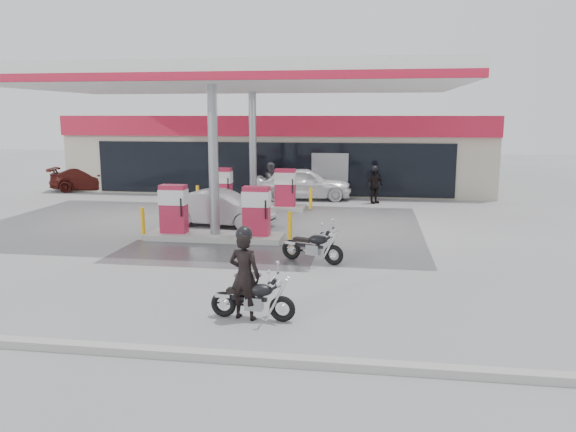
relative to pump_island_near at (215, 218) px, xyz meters
name	(u,v)px	position (x,y,z in m)	size (l,w,h in m)	color
ground	(197,254)	(0.00, -2.00, -0.71)	(90.00, 90.00, 0.00)	gray
wet_patch	(213,254)	(0.50, -2.00, -0.71)	(6.00, 3.00, 0.00)	#4C4C4F
drain_cover	(248,275)	(2.00, -4.00, -0.71)	(0.70, 0.70, 0.01)	#38383A
kerb	(72,347)	(0.00, -9.00, -0.64)	(28.00, 0.25, 0.15)	gray
store_building	(283,151)	(0.01, 13.94, 1.30)	(22.00, 8.22, 4.00)	#B9AD9B
canopy	(235,81)	(0.00, 3.00, 4.56)	(16.00, 10.02, 5.51)	silver
pump_island_near	(215,218)	(0.00, 0.00, 0.00)	(5.14, 1.30, 1.78)	#9E9E99
pump_island_far	(253,193)	(0.00, 6.00, 0.00)	(5.14, 1.30, 1.78)	#9E9E99
main_motorcycle	(254,300)	(2.82, -7.02, -0.31)	(1.77, 0.68, 0.91)	black
biker_main	(245,276)	(2.63, -7.01, 0.18)	(0.65, 0.43, 1.79)	black
parked_motorcycle	(313,247)	(3.51, -2.44, -0.28)	(1.81, 0.95, 0.97)	black
sedan_white	(303,183)	(1.77, 9.20, 0.08)	(1.87, 4.64, 1.58)	white
attendant	(272,181)	(0.29, 8.80, 0.19)	(0.88, 0.68, 1.80)	#535358
hatchback_silver	(221,208)	(-0.42, 2.20, -0.05)	(1.39, 4.00, 1.32)	#A1A4A9
parked_car_left	(94,179)	(-9.82, 10.68, -0.07)	(1.81, 4.45, 1.29)	#491410
parked_car_right	(370,182)	(4.93, 12.00, -0.11)	(1.98, 4.29, 1.19)	black
biker_walking	(374,186)	(5.17, 8.46, 0.12)	(0.97, 0.40, 1.66)	black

